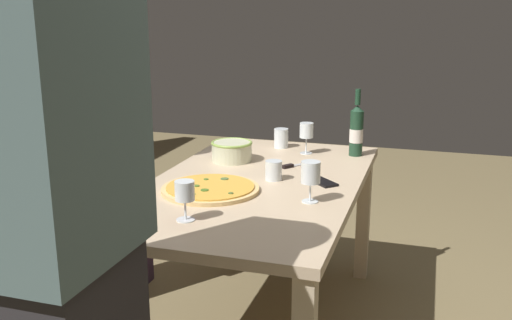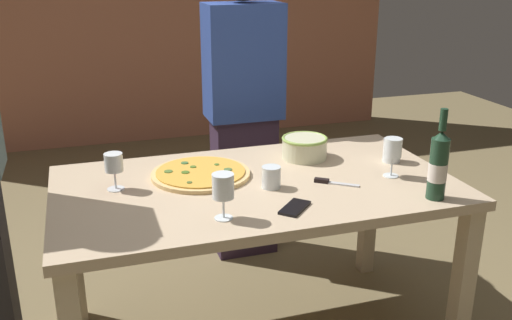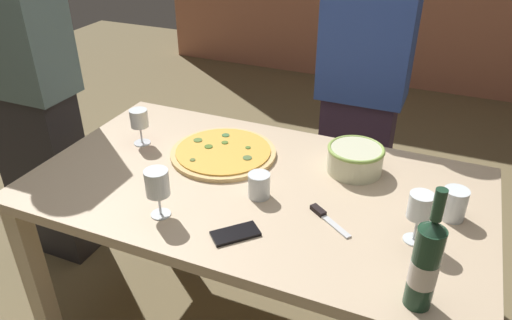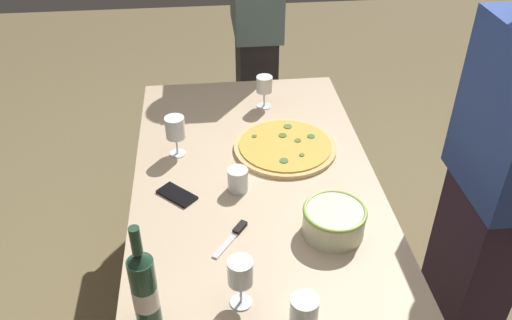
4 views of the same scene
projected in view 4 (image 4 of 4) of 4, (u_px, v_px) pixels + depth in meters
The scene contains 14 objects.
ground_plane at pixel (256, 313), 2.43m from camera, with size 8.00×8.00×0.00m, color olive.
dining_table at pixel (256, 201), 2.04m from camera, with size 1.60×0.90×0.75m.
pizza at pixel (285, 147), 2.15m from camera, with size 0.41×0.41×0.03m.
serving_bowl at pixel (334, 220), 1.74m from camera, with size 0.21×0.21×0.10m.
wine_bottle at pixel (144, 289), 1.40m from camera, with size 0.07×0.07×0.35m.
wine_glass_near_pizza at pixel (264, 86), 2.38m from camera, with size 0.07×0.07×0.15m.
wine_glass_by_bottle at pixel (175, 130), 2.07m from camera, with size 0.08×0.08×0.17m.
wine_glass_far_left at pixel (240, 274), 1.46m from camera, with size 0.07×0.07×0.16m.
cup_amber at pixel (238, 180), 1.93m from camera, with size 0.07×0.07×0.09m, color white.
cup_ceramic at pixel (304, 312), 1.44m from camera, with size 0.08×0.08×0.10m, color white.
cell_phone at pixel (177, 195), 1.92m from camera, with size 0.07×0.14×0.01m, color black.
pizza_knife at pixel (234, 235), 1.75m from camera, with size 0.16×0.12×0.02m.
person_host at pixel (256, 24), 2.86m from camera, with size 0.45×0.24×1.76m.
person_guest_left at pixel (497, 184), 1.87m from camera, with size 0.40×0.24×1.61m.
Camera 4 is at (1.56, -0.17, 1.97)m, focal length 37.87 mm.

